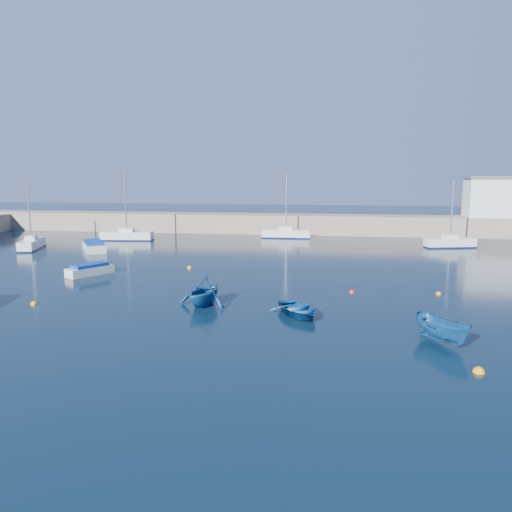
# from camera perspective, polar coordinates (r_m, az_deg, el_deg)

# --- Properties ---
(ground) EXTENTS (220.00, 220.00, 0.00)m
(ground) POSITION_cam_1_polar(r_m,az_deg,el_deg) (25.69, -9.07, -9.45)
(ground) COLOR black
(ground) RESTS_ON ground
(back_wall) EXTENTS (96.00, 4.50, 2.60)m
(back_wall) POSITION_cam_1_polar(r_m,az_deg,el_deg) (69.89, 2.36, 3.71)
(back_wall) COLOR gray
(back_wall) RESTS_ON ground
(harbor_office) EXTENTS (10.00, 4.00, 5.00)m
(harbor_office) POSITION_cam_1_polar(r_m,az_deg,el_deg) (72.76, 26.72, 5.94)
(harbor_office) COLOR silver
(harbor_office) RESTS_ON back_wall
(sailboat_3) EXTENTS (2.96, 5.62, 7.30)m
(sailboat_3) POSITION_cam_1_polar(r_m,az_deg,el_deg) (60.19, -24.26, 1.29)
(sailboat_3) COLOR silver
(sailboat_3) RESTS_ON ground
(sailboat_5) EXTENTS (6.50, 2.39, 8.39)m
(sailboat_5) POSITION_cam_1_polar(r_m,az_deg,el_deg) (64.37, -14.53, 2.30)
(sailboat_5) COLOR silver
(sailboat_5) RESTS_ON ground
(sailboat_6) EXTENTS (6.20, 1.77, 8.20)m
(sailboat_6) POSITION_cam_1_polar(r_m,az_deg,el_deg) (64.65, 3.46, 2.61)
(sailboat_6) COLOR silver
(sailboat_6) RESTS_ON ground
(sailboat_7) EXTENTS (5.75, 2.84, 7.43)m
(sailboat_7) POSITION_cam_1_polar(r_m,az_deg,el_deg) (60.23, 21.28, 1.47)
(sailboat_7) COLOR silver
(sailboat_7) RESTS_ON ground
(motorboat_1) EXTENTS (3.12, 3.92, 0.93)m
(motorboat_1) POSITION_cam_1_polar(r_m,az_deg,el_deg) (43.22, -18.46, -1.49)
(motorboat_1) COLOR silver
(motorboat_1) RESTS_ON ground
(motorboat_2) EXTENTS (4.45, 5.40, 1.08)m
(motorboat_2) POSITION_cam_1_polar(r_m,az_deg,el_deg) (56.60, -18.06, 1.09)
(motorboat_2) COLOR silver
(motorboat_2) RESTS_ON ground
(dinghy_center) EXTENTS (4.14, 4.50, 0.76)m
(dinghy_center) POSITION_cam_1_polar(r_m,az_deg,el_deg) (29.48, 4.86, -6.11)
(dinghy_center) COLOR #134A87
(dinghy_center) RESTS_ON ground
(dinghy_left) EXTENTS (3.87, 4.23, 1.89)m
(dinghy_left) POSITION_cam_1_polar(r_m,az_deg,el_deg) (31.65, -5.97, -3.99)
(dinghy_left) COLOR #134A87
(dinghy_left) RESTS_ON ground
(dinghy_right) EXTENTS (2.92, 3.56, 1.32)m
(dinghy_right) POSITION_cam_1_polar(r_m,az_deg,el_deg) (26.43, 20.54, -7.91)
(dinghy_right) COLOR #134A87
(dinghy_right) RESTS_ON ground
(buoy_0) EXTENTS (0.42, 0.42, 0.42)m
(buoy_0) POSITION_cam_1_polar(r_m,az_deg,el_deg) (34.94, -24.04, -5.08)
(buoy_0) COLOR orange
(buoy_0) RESTS_ON ground
(buoy_1) EXTENTS (0.39, 0.39, 0.39)m
(buoy_1) POSITION_cam_1_polar(r_m,az_deg,el_deg) (35.69, 10.91, -4.13)
(buoy_1) COLOR red
(buoy_1) RESTS_ON ground
(buoy_2) EXTENTS (0.38, 0.38, 0.38)m
(buoy_2) POSITION_cam_1_polar(r_m,az_deg,el_deg) (36.82, 20.14, -4.12)
(buoy_2) COLOR orange
(buoy_2) RESTS_ON ground
(buoy_3) EXTENTS (0.44, 0.44, 0.44)m
(buoy_3) POSITION_cam_1_polar(r_m,az_deg,el_deg) (44.37, -7.60, -1.38)
(buoy_3) COLOR orange
(buoy_3) RESTS_ON ground
(buoy_5) EXTENTS (0.50, 0.50, 0.50)m
(buoy_5) POSITION_cam_1_polar(r_m,az_deg,el_deg) (23.44, 24.11, -12.06)
(buoy_5) COLOR orange
(buoy_5) RESTS_ON ground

